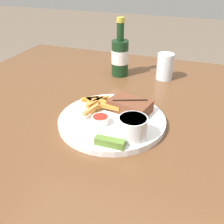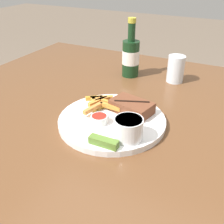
{
  "view_description": "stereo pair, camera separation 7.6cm",
  "coord_description": "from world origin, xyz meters",
  "px_view_note": "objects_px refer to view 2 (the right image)",
  "views": [
    {
      "loc": [
        0.22,
        -0.61,
        1.18
      ],
      "look_at": [
        0.0,
        0.0,
        0.79
      ],
      "focal_mm": 42.0,
      "sensor_mm": 36.0,
      "label": 1
    },
    {
      "loc": [
        0.29,
        -0.58,
        1.18
      ],
      "look_at": [
        0.0,
        0.0,
        0.79
      ],
      "focal_mm": 42.0,
      "sensor_mm": 36.0,
      "label": 2
    }
  ],
  "objects_px": {
    "coleslaw_cup": "(128,128)",
    "fork_utensil": "(89,110)",
    "dinner_plate": "(112,120)",
    "drinking_glass": "(176,69)",
    "beer_bottle": "(131,56)",
    "pickle_spear": "(104,142)",
    "steak_portion": "(132,107)",
    "dipping_sauce_cup": "(99,119)"
  },
  "relations": [
    {
      "from": "fork_utensil",
      "to": "drinking_glass",
      "type": "height_order",
      "value": "drinking_glass"
    },
    {
      "from": "dinner_plate",
      "to": "dipping_sauce_cup",
      "type": "relative_size",
      "value": 6.53
    },
    {
      "from": "beer_bottle",
      "to": "dinner_plate",
      "type": "bearing_deg",
      "value": -74.84
    },
    {
      "from": "coleslaw_cup",
      "to": "pickle_spear",
      "type": "height_order",
      "value": "coleslaw_cup"
    },
    {
      "from": "steak_portion",
      "to": "pickle_spear",
      "type": "bearing_deg",
      "value": -88.96
    },
    {
      "from": "coleslaw_cup",
      "to": "pickle_spear",
      "type": "relative_size",
      "value": 0.98
    },
    {
      "from": "beer_bottle",
      "to": "fork_utensil",
      "type": "bearing_deg",
      "value": -87.44
    },
    {
      "from": "coleslaw_cup",
      "to": "beer_bottle",
      "type": "xyz_separation_m",
      "value": [
        -0.18,
        0.44,
        0.03
      ]
    },
    {
      "from": "pickle_spear",
      "to": "fork_utensil",
      "type": "relative_size",
      "value": 0.57
    },
    {
      "from": "steak_portion",
      "to": "dipping_sauce_cup",
      "type": "xyz_separation_m",
      "value": [
        -0.06,
        -0.1,
        -0.0
      ]
    },
    {
      "from": "coleslaw_cup",
      "to": "drinking_glass",
      "type": "height_order",
      "value": "drinking_glass"
    },
    {
      "from": "drinking_glass",
      "to": "pickle_spear",
      "type": "bearing_deg",
      "value": -94.78
    },
    {
      "from": "dipping_sauce_cup",
      "to": "pickle_spear",
      "type": "height_order",
      "value": "dipping_sauce_cup"
    },
    {
      "from": "dinner_plate",
      "to": "steak_portion",
      "type": "distance_m",
      "value": 0.07
    },
    {
      "from": "dipping_sauce_cup",
      "to": "fork_utensil",
      "type": "relative_size",
      "value": 0.36
    },
    {
      "from": "coleslaw_cup",
      "to": "fork_utensil",
      "type": "xyz_separation_m",
      "value": [
        -0.17,
        0.08,
        -0.03
      ]
    },
    {
      "from": "dinner_plate",
      "to": "pickle_spear",
      "type": "bearing_deg",
      "value": -72.37
    },
    {
      "from": "steak_portion",
      "to": "dipping_sauce_cup",
      "type": "bearing_deg",
      "value": -119.74
    },
    {
      "from": "pickle_spear",
      "to": "coleslaw_cup",
      "type": "bearing_deg",
      "value": 51.74
    },
    {
      "from": "coleslaw_cup",
      "to": "dipping_sauce_cup",
      "type": "xyz_separation_m",
      "value": [
        -0.1,
        0.03,
        -0.02
      ]
    },
    {
      "from": "coleslaw_cup",
      "to": "fork_utensil",
      "type": "relative_size",
      "value": 0.56
    },
    {
      "from": "dinner_plate",
      "to": "steak_portion",
      "type": "bearing_deg",
      "value": 58.14
    },
    {
      "from": "steak_portion",
      "to": "beer_bottle",
      "type": "distance_m",
      "value": 0.34
    },
    {
      "from": "steak_portion",
      "to": "dinner_plate",
      "type": "bearing_deg",
      "value": -121.86
    },
    {
      "from": "coleslaw_cup",
      "to": "dinner_plate",
      "type": "bearing_deg",
      "value": 139.14
    },
    {
      "from": "coleslaw_cup",
      "to": "beer_bottle",
      "type": "distance_m",
      "value": 0.47
    },
    {
      "from": "dinner_plate",
      "to": "pickle_spear",
      "type": "xyz_separation_m",
      "value": [
        0.04,
        -0.13,
        0.02
      ]
    },
    {
      "from": "dinner_plate",
      "to": "fork_utensil",
      "type": "bearing_deg",
      "value": 173.93
    },
    {
      "from": "pickle_spear",
      "to": "drinking_glass",
      "type": "distance_m",
      "value": 0.52
    },
    {
      "from": "coleslaw_cup",
      "to": "beer_bottle",
      "type": "relative_size",
      "value": 0.32
    },
    {
      "from": "dipping_sauce_cup",
      "to": "drinking_glass",
      "type": "height_order",
      "value": "drinking_glass"
    },
    {
      "from": "dinner_plate",
      "to": "dipping_sauce_cup",
      "type": "bearing_deg",
      "value": -116.46
    },
    {
      "from": "steak_portion",
      "to": "beer_bottle",
      "type": "height_order",
      "value": "beer_bottle"
    },
    {
      "from": "steak_portion",
      "to": "drinking_glass",
      "type": "distance_m",
      "value": 0.33
    },
    {
      "from": "drinking_glass",
      "to": "fork_utensil",
      "type": "bearing_deg",
      "value": -113.68
    },
    {
      "from": "beer_bottle",
      "to": "dipping_sauce_cup",
      "type": "bearing_deg",
      "value": -78.99
    },
    {
      "from": "steak_portion",
      "to": "coleslaw_cup",
      "type": "relative_size",
      "value": 1.82
    },
    {
      "from": "coleslaw_cup",
      "to": "fork_utensil",
      "type": "height_order",
      "value": "coleslaw_cup"
    },
    {
      "from": "dipping_sauce_cup",
      "to": "dinner_plate",
      "type": "bearing_deg",
      "value": 63.54
    },
    {
      "from": "dinner_plate",
      "to": "dipping_sauce_cup",
      "type": "distance_m",
      "value": 0.05
    },
    {
      "from": "beer_bottle",
      "to": "drinking_glass",
      "type": "bearing_deg",
      "value": 7.01
    },
    {
      "from": "steak_portion",
      "to": "beer_bottle",
      "type": "xyz_separation_m",
      "value": [
        -0.14,
        0.31,
        0.05
      ]
    }
  ]
}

